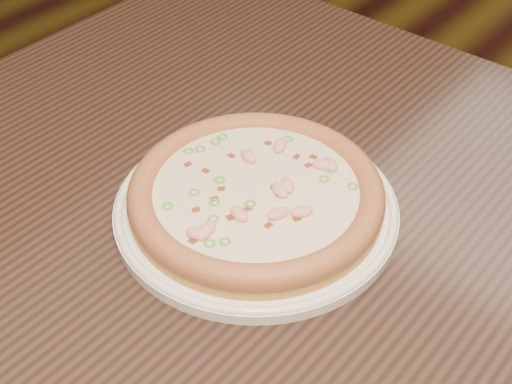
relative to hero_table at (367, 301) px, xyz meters
The scene contains 4 objects.
ground 0.84m from the hero_table, 124.50° to the left, with size 9.00×9.00×0.00m, color black.
hero_table is the anchor object (origin of this frame).
plate 0.17m from the hero_table, 157.38° to the right, with size 0.30×0.30×0.02m.
pizza 0.18m from the hero_table, 157.37° to the right, with size 0.27×0.27×0.03m.
Camera 1 is at (0.54, -0.92, 1.27)m, focal length 50.00 mm.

